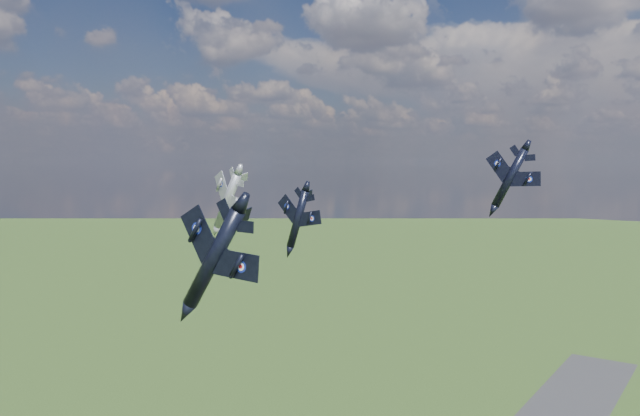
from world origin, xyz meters
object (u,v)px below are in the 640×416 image
Objects in this scene: jet_right_navy at (214,258)px; jet_left_silver at (227,201)px; jet_lead_navy at (298,219)px; jet_high_navy at (510,178)px.

jet_left_silver is (-38.29, 42.60, 1.22)m from jet_right_navy.
jet_high_navy reaches higher than jet_lead_navy.
jet_high_navy reaches higher than jet_right_navy.
jet_lead_navy is at bearing 1.13° from jet_left_silver.
jet_right_navy is at bearing -103.32° from jet_high_navy.
jet_right_navy is (20.02, -38.45, 0.69)m from jet_lead_navy.
jet_lead_navy is at bearing 111.86° from jet_right_navy.
jet_high_navy is (26.71, 16.62, 6.22)m from jet_lead_navy.
jet_left_silver is at bearing 126.31° from jet_right_navy.
jet_high_navy is 0.82× the size of jet_left_silver.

